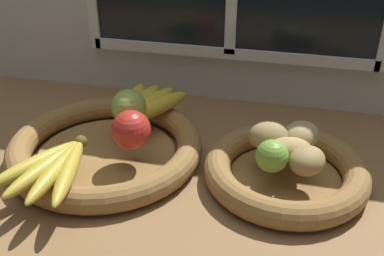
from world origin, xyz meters
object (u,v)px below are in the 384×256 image
object	(u,v)px
banana_bunch_front	(52,167)
potato_back	(301,136)
potato_oblong	(269,136)
fruit_bowl_left	(106,148)
banana_bunch_back	(146,104)
potato_large	(288,149)
potato_small	(307,161)
apple_green_back	(129,107)
apple_red_right	(131,130)
fruit_bowl_right	(285,171)
lime_near	(272,156)

from	to	relation	value
banana_bunch_front	potato_back	bearing A→B (deg)	23.99
banana_bunch_front	potato_oblong	bearing A→B (deg)	25.22
fruit_bowl_left	banana_bunch_back	bearing A→B (deg)	67.75
potato_large	potato_back	bearing A→B (deg)	65.56
banana_bunch_back	potato_small	xyz separation A→B (cm)	(32.13, -14.38, 0.58)
banana_bunch_front	potato_large	distance (cm)	39.35
apple_green_back	banana_bunch_front	size ratio (longest dim) A/B	0.36
potato_oblong	potato_small	size ratio (longest dim) A/B	1.10
apple_red_right	fruit_bowl_right	bearing A→B (deg)	4.82
fruit_bowl_left	banana_bunch_front	world-z (taller)	banana_bunch_front
apple_red_right	potato_small	world-z (taller)	apple_red_right
apple_green_back	potato_large	xyz separation A→B (cm)	(30.76, -6.09, -1.41)
banana_bunch_front	lime_near	world-z (taller)	lime_near
potato_large	apple_red_right	bearing A→B (deg)	-175.18
banana_bunch_front	potato_small	world-z (taller)	potato_small
banana_bunch_front	potato_large	xyz separation A→B (cm)	(37.11, 13.08, 0.70)
potato_oblong	potato_small	world-z (taller)	potato_oblong
potato_oblong	banana_bunch_front	bearing A→B (deg)	-154.78
banana_bunch_front	banana_bunch_back	bearing A→B (deg)	71.58
potato_small	potato_back	world-z (taller)	potato_back
banana_bunch_front	lime_near	xyz separation A→B (cm)	(34.58, 9.29, 1.40)
apple_red_right	banana_bunch_back	size ratio (longest dim) A/B	0.40
lime_near	apple_green_back	bearing A→B (deg)	160.71
potato_oblong	potato_back	world-z (taller)	potato_oblong
potato_back	apple_green_back	bearing A→B (deg)	176.86
potato_large	fruit_bowl_left	bearing A→B (deg)	-180.00
potato_large	lime_near	world-z (taller)	lime_near
fruit_bowl_left	lime_near	bearing A→B (deg)	-6.95
banana_bunch_front	potato_large	size ratio (longest dim) A/B	2.39
banana_bunch_front	potato_back	xyz separation A→B (cm)	(39.06, 17.38, 1.14)
potato_back	banana_bunch_front	bearing A→B (deg)	-156.01
banana_bunch_front	potato_small	xyz separation A→B (cm)	(40.23, 9.96, 0.92)
fruit_bowl_right	banana_bunch_front	bearing A→B (deg)	-160.58
fruit_bowl_left	fruit_bowl_right	world-z (taller)	same
apple_red_right	potato_back	xyz separation A→B (cm)	(29.21, 6.60, -1.05)
fruit_bowl_left	apple_green_back	size ratio (longest dim) A/B	5.31
potato_large	lime_near	size ratio (longest dim) A/B	1.45
potato_small	potato_large	xyz separation A→B (cm)	(-3.13, 3.13, -0.22)
potato_back	fruit_bowl_left	bearing A→B (deg)	-173.11
apple_red_right	banana_bunch_back	xyz separation A→B (cm)	(-1.74, 13.55, -1.86)
banana_bunch_back	potato_back	world-z (taller)	potato_back
potato_oblong	potato_small	bearing A→B (deg)	-41.42
potato_small	banana_bunch_front	bearing A→B (deg)	-166.10
apple_green_back	banana_bunch_front	xyz separation A→B (cm)	(-6.35, -19.18, -2.11)
potato_small	banana_bunch_back	bearing A→B (deg)	155.89
banana_bunch_back	fruit_bowl_right	bearing A→B (deg)	-21.20
fruit_bowl_right	banana_bunch_back	xyz separation A→B (cm)	(-29.00, 11.25, 4.17)
fruit_bowl_left	potato_back	world-z (taller)	potato_back
fruit_bowl_left	potato_large	world-z (taller)	potato_large
fruit_bowl_right	apple_red_right	world-z (taller)	apple_red_right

